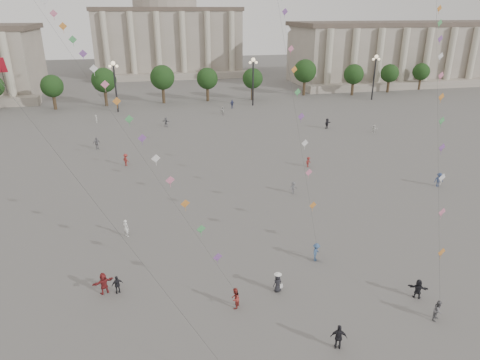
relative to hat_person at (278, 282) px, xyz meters
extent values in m
plane|color=#5A5755|center=(0.29, -2.04, -0.82)|extent=(360.00, 360.00, 0.00)
cube|color=gray|center=(75.29, 92.96, 7.18)|extent=(80.00, 22.00, 16.00)
cube|color=#50443B|center=(75.29, 92.96, 15.78)|extent=(81.60, 22.44, 1.20)
cube|color=gray|center=(75.29, 79.96, 0.18)|extent=(84.00, 4.00, 2.00)
cube|color=gray|center=(0.29, 127.96, 9.18)|extent=(46.00, 30.00, 20.00)
cube|color=#50443B|center=(0.29, 127.96, 19.78)|extent=(46.92, 30.60, 1.20)
cube|color=gray|center=(0.29, 110.96, 0.18)|extent=(48.30, 4.00, 2.00)
cylinder|color=gray|center=(0.29, 127.96, 21.68)|extent=(21.00, 21.00, 5.00)
cylinder|color=#332519|center=(-29.71, 75.96, 0.94)|extent=(0.70, 0.70, 3.52)
sphere|color=black|center=(-29.71, 75.96, 4.62)|extent=(5.12, 5.12, 5.12)
cylinder|color=#332519|center=(-17.71, 75.96, 0.94)|extent=(0.70, 0.70, 3.52)
sphere|color=black|center=(-17.71, 75.96, 4.62)|extent=(5.12, 5.12, 5.12)
cylinder|color=#332519|center=(-5.71, 75.96, 0.94)|extent=(0.70, 0.70, 3.52)
sphere|color=black|center=(-5.71, 75.96, 4.62)|extent=(5.12, 5.12, 5.12)
cylinder|color=#332519|center=(6.29, 75.96, 0.94)|extent=(0.70, 0.70, 3.52)
sphere|color=black|center=(6.29, 75.96, 4.62)|extent=(5.12, 5.12, 5.12)
cylinder|color=#332519|center=(18.29, 75.96, 0.94)|extent=(0.70, 0.70, 3.52)
sphere|color=black|center=(18.29, 75.96, 4.62)|extent=(5.12, 5.12, 5.12)
cylinder|color=#332519|center=(30.29, 75.96, 0.94)|extent=(0.70, 0.70, 3.52)
sphere|color=black|center=(30.29, 75.96, 4.62)|extent=(5.12, 5.12, 5.12)
cylinder|color=#332519|center=(42.29, 75.96, 0.94)|extent=(0.70, 0.70, 3.52)
sphere|color=black|center=(42.29, 75.96, 4.62)|extent=(5.12, 5.12, 5.12)
cylinder|color=#332519|center=(54.29, 75.96, 0.94)|extent=(0.70, 0.70, 3.52)
sphere|color=black|center=(54.29, 75.96, 4.62)|extent=(5.12, 5.12, 5.12)
cylinder|color=#332519|center=(66.29, 75.96, 0.94)|extent=(0.70, 0.70, 3.52)
sphere|color=black|center=(66.29, 75.96, 4.62)|extent=(5.12, 5.12, 5.12)
cylinder|color=#262628|center=(-14.71, 67.96, 4.18)|extent=(0.36, 0.36, 10.00)
sphere|color=#FFE5B2|center=(-14.71, 67.96, 9.38)|extent=(0.90, 0.90, 0.90)
sphere|color=#FFE5B2|center=(-15.41, 67.96, 8.78)|extent=(0.60, 0.60, 0.60)
sphere|color=#FFE5B2|center=(-14.01, 67.96, 8.78)|extent=(0.60, 0.60, 0.60)
cylinder|color=#262628|center=(15.29, 67.96, 4.18)|extent=(0.36, 0.36, 10.00)
sphere|color=#FFE5B2|center=(15.29, 67.96, 9.38)|extent=(0.90, 0.90, 0.90)
sphere|color=#FFE5B2|center=(14.59, 67.96, 8.78)|extent=(0.60, 0.60, 0.60)
sphere|color=#FFE5B2|center=(15.99, 67.96, 8.78)|extent=(0.60, 0.60, 0.60)
cylinder|color=#262628|center=(45.29, 67.96, 4.18)|extent=(0.36, 0.36, 10.00)
sphere|color=#FFE5B2|center=(45.29, 67.96, 9.38)|extent=(0.90, 0.90, 0.90)
sphere|color=#FFE5B2|center=(44.59, 67.96, 8.78)|extent=(0.60, 0.60, 0.60)
sphere|color=#FFE5B2|center=(45.99, 67.96, 8.78)|extent=(0.60, 0.60, 0.60)
imported|color=navy|center=(9.99, 65.96, 0.14)|extent=(1.22, 0.82, 1.93)
imported|color=black|center=(10.24, -3.14, -0.02)|extent=(1.51, 1.18, 1.60)
imported|color=#B0B0AC|center=(6.84, 60.33, 0.05)|extent=(1.49, 1.53, 1.75)
imported|color=#5B5C60|center=(7.60, 18.00, -0.07)|extent=(1.05, 0.70, 1.51)
imported|color=white|center=(30.59, 40.36, -0.07)|extent=(1.39, 1.19, 1.51)
imported|color=maroon|center=(12.73, 26.34, -0.08)|extent=(1.10, 0.93, 1.48)
imported|color=black|center=(23.73, 45.21, 0.13)|extent=(1.78, 1.46, 1.91)
imported|color=silver|center=(-18.44, 59.13, -0.06)|extent=(0.44, 0.60, 1.54)
imported|color=slate|center=(-5.35, 53.21, 0.06)|extent=(1.69, 1.24, 1.77)
imported|color=white|center=(-11.79, 11.65, 0.07)|extent=(0.76, 0.76, 1.79)
imported|color=navy|center=(26.04, 16.08, 0.08)|extent=(1.21, 0.75, 1.81)
imported|color=slate|center=(-16.94, 41.52, 0.14)|extent=(1.21, 0.96, 1.92)
imported|color=maroon|center=(-12.25, 32.54, 0.05)|extent=(1.22, 1.29, 1.75)
imported|color=black|center=(2.05, -6.71, 0.09)|extent=(1.16, 0.81, 1.83)
imported|color=maroon|center=(-13.28, 2.74, 0.08)|extent=(1.76, 1.16, 1.81)
imported|color=black|center=(-12.25, 2.54, -0.06)|extent=(0.97, 0.62, 1.53)
imported|color=maroon|center=(-3.68, -1.22, 0.01)|extent=(0.96, 1.02, 1.67)
imported|color=#395681|center=(4.63, 3.49, 0.03)|extent=(1.18, 1.25, 1.70)
imported|color=#5F5E63|center=(10.16, -5.68, -0.02)|extent=(0.98, 0.93, 1.60)
imported|color=black|center=(0.00, 0.00, -0.06)|extent=(0.86, 0.69, 1.53)
cone|color=white|center=(0.00, 0.00, 0.80)|extent=(0.52, 0.52, 0.14)
cylinder|color=white|center=(0.00, 0.00, 0.74)|extent=(0.60, 0.60, 0.02)
cube|color=white|center=(0.25, -0.15, -0.27)|extent=(0.22, 0.10, 0.35)
cylinder|color=#3F3F3F|center=(-12.36, -1.52, 8.59)|extent=(0.02, 0.02, 24.99)
cylinder|color=#3F3F3F|center=(-17.20, 22.22, 17.61)|extent=(0.02, 0.02, 63.85)
cube|color=#7E4C99|center=(-4.64, 0.45, 2.67)|extent=(0.76, 0.25, 0.76)
cube|color=#4AA15B|center=(-5.61, 2.13, 4.27)|extent=(0.76, 0.25, 0.76)
cube|color=orange|center=(-6.57, 3.80, 5.75)|extent=(0.76, 0.25, 0.76)
cube|color=#D67192|center=(-7.54, 5.48, 7.15)|extent=(0.76, 0.25, 0.76)
cube|color=white|center=(-8.51, 7.15, 8.51)|extent=(0.76, 0.25, 0.76)
cube|color=#7E4C99|center=(-9.47, 8.83, 9.82)|extent=(0.76, 0.25, 0.76)
cube|color=#4AA15B|center=(-10.44, 10.50, 11.10)|extent=(0.76, 0.25, 0.76)
cube|color=orange|center=(-11.40, 12.18, 12.35)|extent=(0.76, 0.25, 0.76)
cube|color=#D67192|center=(-12.37, 13.85, 13.58)|extent=(0.76, 0.25, 0.76)
cube|color=white|center=(-13.34, 15.52, 14.79)|extent=(0.76, 0.25, 0.76)
cube|color=#7E4C99|center=(-14.30, 17.20, 15.98)|extent=(0.76, 0.25, 0.76)
cube|color=#4AA15B|center=(-15.27, 18.87, 17.15)|extent=(0.76, 0.25, 0.76)
cube|color=orange|center=(-16.23, 20.55, 18.31)|extent=(0.76, 0.25, 0.76)
cube|color=#D67192|center=(-17.20, 22.22, 19.46)|extent=(0.76, 0.25, 0.76)
cube|color=white|center=(-18.17, 23.90, 20.60)|extent=(0.76, 0.25, 0.76)
cube|color=orange|center=(4.91, 5.58, 3.60)|extent=(0.76, 0.25, 0.76)
cube|color=#D67192|center=(5.19, 7.67, 5.94)|extent=(0.76, 0.25, 0.76)
cube|color=white|center=(5.47, 9.76, 8.11)|extent=(0.76, 0.25, 0.76)
cube|color=#7E4C99|center=(5.75, 11.85, 10.17)|extent=(0.76, 0.25, 0.76)
cube|color=#4AA15B|center=(6.03, 13.94, 12.15)|extent=(0.76, 0.25, 0.76)
cube|color=orange|center=(6.31, 16.03, 14.08)|extent=(0.76, 0.25, 0.76)
cube|color=#D67192|center=(6.59, 18.12, 15.95)|extent=(0.76, 0.25, 0.76)
cube|color=white|center=(6.87, 20.21, 17.79)|extent=(0.76, 0.25, 0.76)
cube|color=#7E4C99|center=(7.15, 22.30, 19.59)|extent=(0.76, 0.25, 0.76)
cylinder|color=#3F3F3F|center=(25.25, 20.26, 18.03)|extent=(0.02, 0.02, 69.34)
cube|color=orange|center=(11.53, -3.32, 3.18)|extent=(0.76, 0.25, 0.76)
cube|color=#D67192|center=(12.90, -0.96, 5.20)|extent=(0.76, 0.25, 0.76)
cube|color=white|center=(14.27, 1.39, 7.06)|extent=(0.76, 0.25, 0.76)
cube|color=#7E4C99|center=(15.64, 3.75, 8.83)|extent=(0.76, 0.25, 0.76)
cube|color=#4AA15B|center=(17.02, 6.11, 10.53)|extent=(0.76, 0.25, 0.76)
cube|color=orange|center=(18.39, 8.47, 12.18)|extent=(0.76, 0.25, 0.76)
cube|color=#D67192|center=(19.76, 10.83, 13.79)|extent=(0.76, 0.25, 0.76)
cube|color=white|center=(21.13, 13.19, 15.37)|extent=(0.76, 0.25, 0.76)
cube|color=#7E4C99|center=(22.50, 15.54, 16.91)|extent=(0.76, 0.25, 0.76)
cube|color=#4AA15B|center=(23.87, 17.90, 18.43)|extent=(0.76, 0.25, 0.76)
cube|color=orange|center=(25.25, 20.26, 19.93)|extent=(0.76, 0.25, 0.76)
camera|label=1|loc=(-9.04, -26.71, 19.92)|focal=32.00mm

